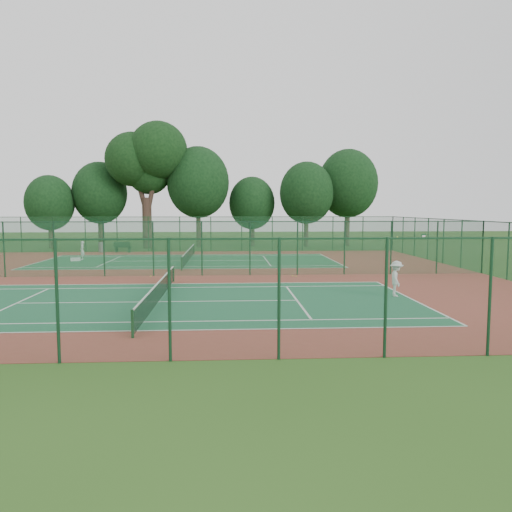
# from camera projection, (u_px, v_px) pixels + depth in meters

# --- Properties ---
(ground) EXTENTS (120.00, 120.00, 0.00)m
(ground) POSITION_uv_depth(u_px,v_px,m) (178.00, 276.00, 31.89)
(ground) COLOR #294F18
(ground) RESTS_ON ground
(red_pad) EXTENTS (40.00, 36.00, 0.01)m
(red_pad) POSITION_uv_depth(u_px,v_px,m) (178.00, 276.00, 31.89)
(red_pad) COLOR maroon
(red_pad) RESTS_ON ground
(court_near) EXTENTS (23.77, 10.97, 0.01)m
(court_near) POSITION_uv_depth(u_px,v_px,m) (159.00, 302.00, 22.95)
(court_near) COLOR #1D5D3C
(court_near) RESTS_ON red_pad
(court_far) EXTENTS (23.77, 10.97, 0.01)m
(court_far) POSITION_uv_depth(u_px,v_px,m) (189.00, 261.00, 40.84)
(court_far) COLOR #1D5E35
(court_far) RESTS_ON red_pad
(fence_north) EXTENTS (40.00, 0.09, 3.50)m
(fence_north) POSITION_uv_depth(u_px,v_px,m) (195.00, 234.00, 49.61)
(fence_north) COLOR #1B532C
(fence_north) RESTS_ON ground
(fence_south) EXTENTS (40.00, 0.09, 3.50)m
(fence_south) POSITION_uv_depth(u_px,v_px,m) (114.00, 300.00, 13.84)
(fence_south) COLOR #164423
(fence_south) RESTS_ON ground
(fence_east) EXTENTS (0.09, 36.00, 3.50)m
(fence_east) POSITION_uv_depth(u_px,v_px,m) (483.00, 247.00, 32.88)
(fence_east) COLOR #174525
(fence_east) RESTS_ON ground
(fence_divider) EXTENTS (40.00, 0.09, 3.50)m
(fence_divider) POSITION_uv_depth(u_px,v_px,m) (178.00, 248.00, 31.72)
(fence_divider) COLOR #1B512F
(fence_divider) RESTS_ON ground
(tennis_net_near) EXTENTS (0.10, 12.90, 0.97)m
(tennis_net_near) POSITION_uv_depth(u_px,v_px,m) (159.00, 290.00, 22.90)
(tennis_net_near) COLOR #163E20
(tennis_net_near) RESTS_ON ground
(tennis_net_far) EXTENTS (0.10, 12.90, 0.97)m
(tennis_net_far) POSITION_uv_depth(u_px,v_px,m) (189.00, 254.00, 40.78)
(tennis_net_far) COLOR #14381A
(tennis_net_far) RESTS_ON ground
(player_near) EXTENTS (0.85, 1.23, 1.74)m
(player_near) POSITION_uv_depth(u_px,v_px,m) (396.00, 279.00, 24.28)
(player_near) COLOR white
(player_near) RESTS_ON court_near
(player_far) EXTENTS (0.53, 0.65, 1.55)m
(player_far) POSITION_uv_depth(u_px,v_px,m) (82.00, 250.00, 41.70)
(player_far) COLOR white
(player_far) RESTS_ON court_far
(trash_bin) EXTENTS (0.61, 0.61, 0.97)m
(trash_bin) POSITION_uv_depth(u_px,v_px,m) (101.00, 247.00, 48.81)
(trash_bin) COLOR slate
(trash_bin) RESTS_ON red_pad
(bench) EXTENTS (1.74, 0.84, 1.03)m
(bench) POSITION_uv_depth(u_px,v_px,m) (122.00, 247.00, 48.57)
(bench) COLOR black
(bench) RESTS_ON red_pad
(kit_bag) EXTENTS (0.81, 0.54, 0.28)m
(kit_bag) POSITION_uv_depth(u_px,v_px,m) (75.00, 259.00, 40.71)
(kit_bag) COLOR white
(kit_bag) RESTS_ON red_pad
(stray_ball_a) EXTENTS (0.08, 0.08, 0.08)m
(stray_ball_a) POSITION_uv_depth(u_px,v_px,m) (293.00, 276.00, 31.57)
(stray_ball_a) COLOR yellow
(stray_ball_a) RESTS_ON red_pad
(stray_ball_b) EXTENTS (0.07, 0.07, 0.07)m
(stray_ball_b) POSITION_uv_depth(u_px,v_px,m) (296.00, 276.00, 31.36)
(stray_ball_b) COLOR yellow
(stray_ball_b) RESTS_ON red_pad
(stray_ball_c) EXTENTS (0.07, 0.07, 0.07)m
(stray_ball_c) POSITION_uv_depth(u_px,v_px,m) (151.00, 276.00, 31.36)
(stray_ball_c) COLOR yellow
(stray_ball_c) RESTS_ON red_pad
(big_tree) EXTENTS (8.82, 6.45, 13.54)m
(big_tree) POSITION_uv_depth(u_px,v_px,m) (147.00, 159.00, 53.42)
(big_tree) COLOR #35241C
(big_tree) RESTS_ON ground
(evergreen_row) EXTENTS (39.00, 5.00, 12.00)m
(evergreen_row) POSITION_uv_depth(u_px,v_px,m) (204.00, 247.00, 56.02)
(evergreen_row) COLOR black
(evergreen_row) RESTS_ON ground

